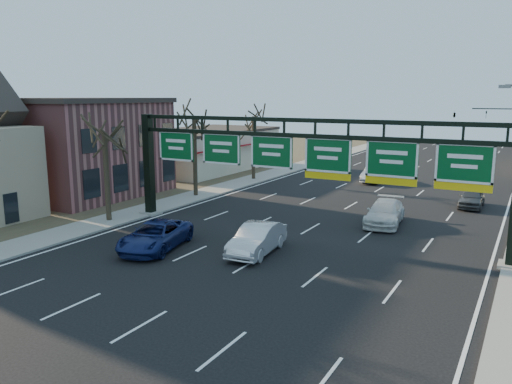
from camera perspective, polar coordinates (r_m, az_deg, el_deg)
The scene contains 16 objects.
ground at distance 24.09m, azimuth -3.31°, elevation -9.61°, with size 160.00×160.00×0.00m, color black.
sidewalk_left at distance 47.06m, azimuth -3.30°, elevation 0.63°, with size 3.00×120.00×0.12m, color gray.
dirt_strip_left at distance 54.55m, azimuth -14.16°, elevation 1.70°, with size 21.00×120.00×0.06m, color #473D2B.
lane_markings at distance 41.69m, azimuth 11.69°, elevation -1.00°, with size 21.60×120.00×0.01m, color white.
sign_gantry at distance 29.78m, azimuth 5.20°, elevation 3.52°, with size 24.60×1.20×7.20m.
brick_block at distance 45.33m, azimuth -19.00°, elevation 4.89°, with size 10.40×12.40×8.30m.
cream_strip at distance 58.94m, azimuth -5.72°, elevation 4.92°, with size 10.90×18.40×4.70m.
tree_gantry at distance 34.68m, azimuth -17.06°, elevation 8.24°, with size 3.60×3.60×8.48m.
tree_mid at distance 42.20m, azimuth -7.13°, elevation 10.03°, with size 3.60×3.60×9.24m.
tree_far at distance 50.60m, azimuth -0.29°, elevation 9.82°, with size 3.60×3.60×8.86m.
traffic_signal_mast at distance 74.30m, azimuth 24.54°, elevation 7.65°, with size 10.16×0.54×7.00m.
car_blue_suv at distance 28.53m, azimuth -11.41°, elevation -4.91°, with size 2.54×5.52×1.53m, color navy.
car_silver_sedan at distance 27.20m, azimuth 0.13°, elevation -5.39°, with size 1.70×4.88×1.61m, color silver.
car_white_wagon at distance 34.44m, azimuth 14.51°, elevation -2.30°, with size 2.18×5.37×1.56m, color silver.
car_grey_far at distance 41.86m, azimuth 23.43°, elevation -0.63°, with size 1.70×4.22×1.44m, color #3D4042.
car_silver_distant at distance 51.25m, azimuth 13.46°, elevation 2.06°, with size 1.75×5.03×1.66m, color silver.
Camera 1 is at (12.25, -18.95, 8.43)m, focal length 35.00 mm.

